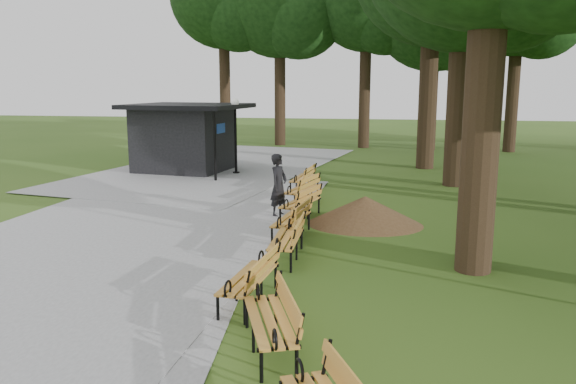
% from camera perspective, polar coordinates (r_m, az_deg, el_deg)
% --- Properties ---
extents(ground, '(100.00, 100.00, 0.00)m').
position_cam_1_polar(ground, '(10.96, -3.18, -8.58)').
color(ground, '#2F4F16').
rests_on(ground, ground).
extents(path, '(12.00, 38.00, 0.06)m').
position_cam_1_polar(path, '(14.97, -15.63, -3.55)').
color(path, gray).
rests_on(path, ground).
extents(person, '(0.60, 0.73, 1.74)m').
position_cam_1_polar(person, '(15.74, -0.94, 0.66)').
color(person, black).
rests_on(person, ground).
extents(kiosk, '(4.97, 4.47, 2.80)m').
position_cam_1_polar(kiosk, '(24.24, -10.35, 5.30)').
color(kiosk, black).
rests_on(kiosk, ground).
extents(lamp_post, '(0.32, 0.32, 3.04)m').
position_cam_1_polar(lamp_post, '(23.13, -5.25, 7.16)').
color(lamp_post, black).
rests_on(lamp_post, ground).
extents(dirt_mound, '(2.52, 2.52, 0.75)m').
position_cam_1_polar(dirt_mound, '(15.05, 7.65, -1.82)').
color(dirt_mound, '#47301C').
rests_on(dirt_mound, ground).
extents(bench_1, '(1.25, 2.00, 0.88)m').
position_cam_1_polar(bench_1, '(8.01, -1.87, -12.66)').
color(bench_1, '#C5822D').
rests_on(bench_1, ground).
extents(bench_2, '(0.82, 1.95, 0.88)m').
position_cam_1_polar(bench_2, '(9.63, -3.92, -8.57)').
color(bench_2, '#C5822D').
rests_on(bench_2, ground).
extents(bench_3, '(0.68, 1.91, 0.88)m').
position_cam_1_polar(bench_3, '(11.95, -0.19, -4.70)').
color(bench_3, '#C5822D').
rests_on(bench_3, ground).
extents(bench_4, '(0.86, 1.96, 0.88)m').
position_cam_1_polar(bench_4, '(13.66, 0.34, -2.73)').
color(bench_4, '#C5822D').
rests_on(bench_4, ground).
extents(bench_5, '(1.09, 2.00, 0.88)m').
position_cam_1_polar(bench_5, '(15.56, 1.23, -1.06)').
color(bench_5, '#C5822D').
rests_on(bench_5, ground).
extents(bench_6, '(1.06, 2.00, 0.88)m').
position_cam_1_polar(bench_6, '(17.50, 1.33, 0.26)').
color(bench_6, '#C5822D').
rests_on(bench_6, ground).
extents(bench_7, '(0.79, 1.94, 0.88)m').
position_cam_1_polar(bench_7, '(19.58, 1.46, 1.38)').
color(bench_7, '#C5822D').
rests_on(bench_7, ground).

